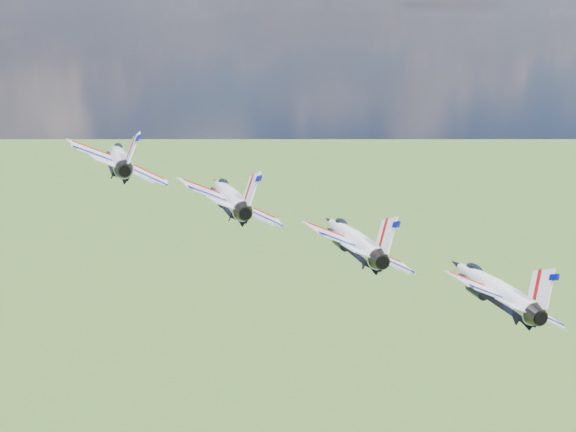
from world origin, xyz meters
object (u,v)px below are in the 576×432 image
object	(u,v)px
jet_0	(119,157)
jet_2	(352,238)
jet_1	(228,195)
jet_3	(491,287)

from	to	relation	value
jet_0	jet_2	xyz separation A→B (m)	(18.74, -16.58, -5.31)
jet_0	jet_1	size ratio (longest dim) A/B	1.00
jet_1	jet_3	bearing A→B (deg)	-41.19
jet_0	jet_3	distance (m)	38.37
jet_0	jet_2	bearing A→B (deg)	-41.19
jet_0	jet_3	size ratio (longest dim) A/B	1.00
jet_1	jet_2	world-z (taller)	jet_1
jet_1	jet_3	xyz separation A→B (m)	(18.74, -16.58, -5.31)
jet_0	jet_2	world-z (taller)	jet_0
jet_2	jet_3	bearing A→B (deg)	-41.19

